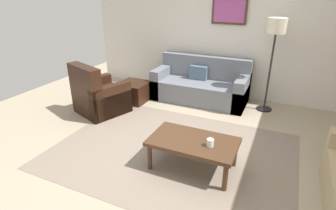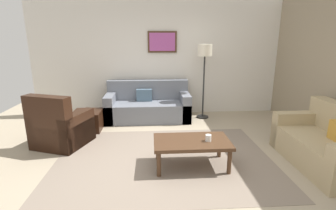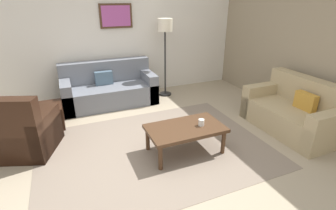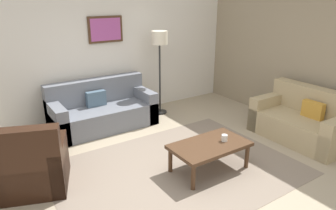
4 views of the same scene
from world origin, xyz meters
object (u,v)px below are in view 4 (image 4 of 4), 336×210
object	(u,v)px
lamp_standing	(160,46)
ottoman	(43,147)
armchair_leather	(33,169)
coffee_table	(210,147)
couch_main	(101,111)
cup	(224,138)
couch_loveseat	(304,122)
framed_artwork	(106,29)

from	to	relation	value
lamp_standing	ottoman	bearing A→B (deg)	-165.14
armchair_leather	coffee_table	bearing A→B (deg)	-21.79
couch_main	armchair_leather	bearing A→B (deg)	-135.82
cup	coffee_table	bearing A→B (deg)	168.90
couch_loveseat	coffee_table	xyz separation A→B (m)	(-2.06, 0.10, 0.06)
couch_main	framed_artwork	bearing A→B (deg)	48.23
couch_loveseat	cup	world-z (taller)	couch_loveseat
couch_loveseat	armchair_leather	world-z (taller)	armchair_leather
armchair_leather	lamp_standing	xyz separation A→B (m)	(2.82, 1.45, 1.10)
cup	framed_artwork	size ratio (longest dim) A/B	0.14
coffee_table	lamp_standing	distance (m)	2.62
ottoman	armchair_leather	bearing A→B (deg)	-110.41
couch_main	coffee_table	distance (m)	2.44
couch_main	ottoman	size ratio (longest dim) A/B	3.39
cup	lamp_standing	xyz separation A→B (m)	(0.41, 2.36, 0.95)
armchair_leather	cup	distance (m)	2.58
couch_loveseat	couch_main	bearing A→B (deg)	137.91
cup	framed_artwork	world-z (taller)	framed_artwork
couch_main	framed_artwork	world-z (taller)	framed_artwork
armchair_leather	coffee_table	xyz separation A→B (m)	(2.18, -0.87, 0.05)
framed_artwork	lamp_standing	bearing A→B (deg)	-24.98
couch_main	lamp_standing	world-z (taller)	lamp_standing
coffee_table	framed_artwork	size ratio (longest dim) A/B	1.61
ottoman	lamp_standing	bearing A→B (deg)	14.86
ottoman	framed_artwork	distance (m)	2.49
couch_main	cup	world-z (taller)	couch_main
couch_main	couch_loveseat	size ratio (longest dim) A/B	1.22
coffee_table	cup	size ratio (longest dim) A/B	11.62
armchair_leather	lamp_standing	bearing A→B (deg)	27.17
armchair_leather	framed_artwork	world-z (taller)	framed_artwork
couch_loveseat	framed_artwork	size ratio (longest dim) A/B	2.29
armchair_leather	ottoman	world-z (taller)	armchair_leather
coffee_table	couch_loveseat	bearing A→B (deg)	-2.83
couch_loveseat	ottoman	size ratio (longest dim) A/B	2.79
ottoman	lamp_standing	size ratio (longest dim) A/B	0.33
couch_loveseat	lamp_standing	xyz separation A→B (m)	(-1.42, 2.42, 1.11)
couch_main	framed_artwork	size ratio (longest dim) A/B	2.78
cup	lamp_standing	bearing A→B (deg)	80.18
couch_main	cup	size ratio (longest dim) A/B	20.07
ottoman	framed_artwork	bearing A→B (deg)	34.78
couch_main	coffee_table	world-z (taller)	couch_main
ottoman	framed_artwork	world-z (taller)	framed_artwork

